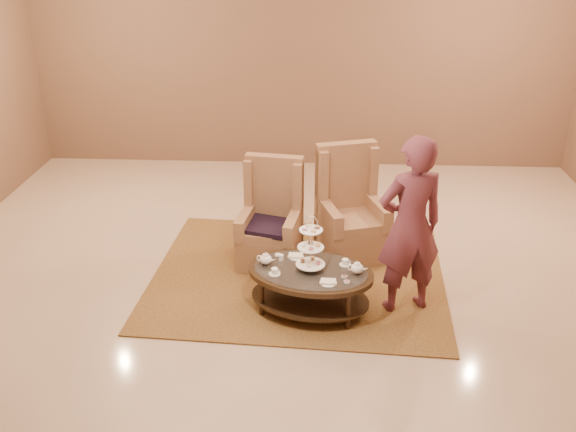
# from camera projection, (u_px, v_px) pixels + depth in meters

# --- Properties ---
(ground) EXTENTS (8.00, 8.00, 0.00)m
(ground) POSITION_uv_depth(u_px,v_px,m) (288.00, 299.00, 6.44)
(ground) COLOR beige
(ground) RESTS_ON ground
(ceiling) EXTENTS (8.00, 8.00, 0.02)m
(ceiling) POSITION_uv_depth(u_px,v_px,m) (288.00, 299.00, 6.44)
(ceiling) COLOR white
(ceiling) RESTS_ON ground
(wall_back) EXTENTS (8.00, 0.04, 3.50)m
(wall_back) POSITION_uv_depth(u_px,v_px,m) (302.00, 50.00, 9.33)
(wall_back) COLOR brown
(wall_back) RESTS_ON ground
(rug) EXTENTS (3.21, 2.73, 0.02)m
(rug) POSITION_uv_depth(u_px,v_px,m) (298.00, 275.00, 6.86)
(rug) COLOR olive
(rug) RESTS_ON ground
(tea_table) EXTENTS (1.37, 1.09, 1.02)m
(tea_table) POSITION_uv_depth(u_px,v_px,m) (310.00, 277.00, 6.12)
(tea_table) COLOR black
(tea_table) RESTS_ON ground
(armchair_left) EXTENTS (0.72, 0.74, 1.17)m
(armchair_left) POSITION_uv_depth(u_px,v_px,m) (271.00, 228.00, 7.03)
(armchair_left) COLOR #9F6F4A
(armchair_left) RESTS_ON ground
(armchair_right) EXTENTS (0.86, 0.87, 1.26)m
(armchair_right) POSITION_uv_depth(u_px,v_px,m) (349.00, 219.00, 7.19)
(armchair_right) COLOR #9F6F4A
(armchair_right) RESTS_ON ground
(person) EXTENTS (0.75, 0.60, 1.77)m
(person) POSITION_uv_depth(u_px,v_px,m) (410.00, 226.00, 5.94)
(person) COLOR brown
(person) RESTS_ON ground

